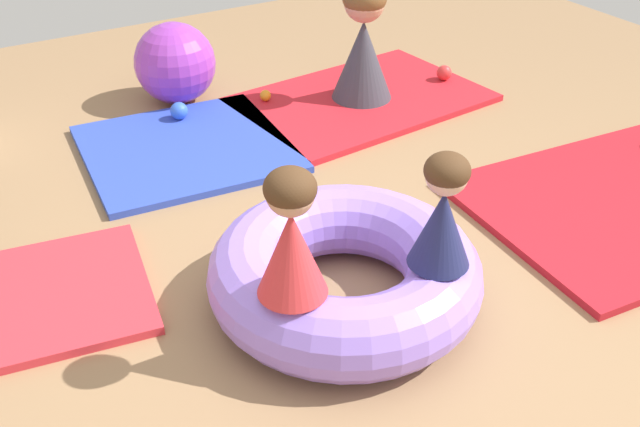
{
  "coord_description": "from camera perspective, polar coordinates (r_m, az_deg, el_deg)",
  "views": [
    {
      "loc": [
        -1.41,
        -2.03,
        2.04
      ],
      "look_at": [
        -0.06,
        0.24,
        0.34
      ],
      "focal_mm": 41.89,
      "sensor_mm": 36.0,
      "label": 1
    }
  ],
  "objects": [
    {
      "name": "child_in_navy",
      "position": [
        2.8,
        9.37,
        0.11
      ],
      "size": [
        0.34,
        0.34,
        0.47
      ],
      "rotation": [
        0.0,
        0.0,
        0.69
      ],
      "color": "navy",
      "rests_on": "inflatable_cushion"
    },
    {
      "name": "exercise_ball_large",
      "position": [
        4.98,
        -11.01,
        11.21
      ],
      "size": [
        0.52,
        0.52,
        0.52
      ],
      "primitive_type": "sphere",
      "color": "purple",
      "rests_on": "ground"
    },
    {
      "name": "adult_seated",
      "position": [
        4.82,
        3.32,
        12.92
      ],
      "size": [
        0.55,
        0.55,
        0.76
      ],
      "rotation": [
        0.0,
        0.0,
        5.56
      ],
      "color": "#383842",
      "rests_on": "gym_mat_near_right"
    },
    {
      "name": "gym_mat_near_right",
      "position": [
        4.97,
        3.18,
        8.68
      ],
      "size": [
        1.64,
        1.19,
        0.04
      ],
      "primitive_type": "cube",
      "rotation": [
        0.0,
        0.0,
        0.09
      ],
      "color": "red",
      "rests_on": "ground"
    },
    {
      "name": "gym_mat_center_rear",
      "position": [
        4.14,
        22.57,
        0.78
      ],
      "size": [
        1.68,
        1.35,
        0.04
      ],
      "primitive_type": "cube",
      "rotation": [
        0.0,
        0.0,
        -0.08
      ],
      "color": "#B21923",
      "rests_on": "ground"
    },
    {
      "name": "child_in_red",
      "position": [
        2.6,
        -2.21,
        -1.67
      ],
      "size": [
        0.37,
        0.37,
        0.51
      ],
      "rotation": [
        0.0,
        0.0,
        0.76
      ],
      "color": "red",
      "rests_on": "inflatable_cushion"
    },
    {
      "name": "ground_plane",
      "position": [
        3.21,
        3.11,
        -6.85
      ],
      "size": [
        8.0,
        8.0,
        0.0
      ],
      "primitive_type": "plane",
      "color": "#93704C"
    },
    {
      "name": "play_ball_orange",
      "position": [
        4.9,
        -4.19,
        8.98
      ],
      "size": [
        0.07,
        0.07,
        0.07
      ],
      "primitive_type": "sphere",
      "color": "orange",
      "rests_on": "gym_mat_near_right"
    },
    {
      "name": "play_ball_red",
      "position": [
        5.27,
        9.46,
        10.56
      ],
      "size": [
        0.1,
        0.1,
        0.1
      ],
      "primitive_type": "sphere",
      "color": "red",
      "rests_on": "gym_mat_near_right"
    },
    {
      "name": "inflatable_cushion",
      "position": [
        3.1,
        1.89,
        -4.55
      ],
      "size": [
        1.14,
        1.14,
        0.32
      ],
      "primitive_type": "torus",
      "color": "#9975EA",
      "rests_on": "ground"
    },
    {
      "name": "play_ball_blue",
      "position": [
        4.71,
        -10.72,
        7.72
      ],
      "size": [
        0.11,
        0.11,
        0.11
      ],
      "primitive_type": "sphere",
      "color": "blue",
      "rests_on": "gym_mat_front"
    },
    {
      "name": "gym_mat_front",
      "position": [
        4.41,
        -10.2,
        4.9
      ],
      "size": [
        1.22,
        1.19,
        0.04
      ],
      "primitive_type": "cube",
      "rotation": [
        0.0,
        0.0,
        -0.09
      ],
      "color": "#2D47B7",
      "rests_on": "ground"
    }
  ]
}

